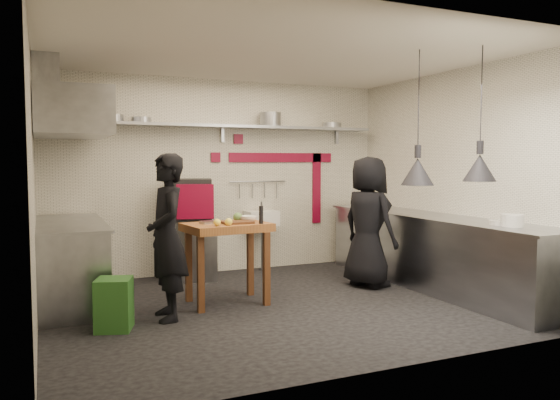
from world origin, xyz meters
name	(u,v)px	position (x,y,z in m)	size (l,w,h in m)	color
floor	(279,305)	(0.00, 0.00, 0.00)	(5.00, 5.00, 0.00)	black
ceiling	(279,53)	(0.00, 0.00, 2.80)	(5.00, 5.00, 0.00)	beige
wall_back	(222,176)	(0.00, 2.10, 1.40)	(5.00, 0.04, 2.80)	beige
wall_front	(390,190)	(0.00, -2.10, 1.40)	(5.00, 0.04, 2.80)	beige
wall_left	(33,185)	(-2.50, 0.00, 1.40)	(0.04, 4.20, 2.80)	beige
wall_right	(456,178)	(2.50, 0.00, 1.40)	(0.04, 4.20, 2.80)	beige
red_band_horiz	(282,158)	(0.95, 2.08, 1.68)	(1.70, 0.02, 0.14)	maroon
red_band_vert	(317,188)	(1.55, 2.08, 1.20)	(0.14, 0.02, 1.10)	maroon
red_tile_a	(238,139)	(0.25, 2.08, 1.95)	(0.14, 0.02, 0.14)	maroon
red_tile_b	(216,157)	(-0.10, 2.08, 1.68)	(0.14, 0.02, 0.14)	maroon
back_shelf	(225,126)	(0.00, 1.92, 2.12)	(4.60, 0.34, 0.04)	gray
shelf_bracket_left	(84,131)	(-1.90, 2.07, 2.02)	(0.04, 0.06, 0.24)	gray
shelf_bracket_mid	(222,134)	(0.00, 2.07, 2.02)	(0.04, 0.06, 0.24)	gray
shelf_bracket_right	(337,136)	(1.90, 2.07, 2.02)	(0.04, 0.06, 0.24)	gray
pan_far_left	(112,118)	(-1.55, 1.92, 2.19)	(0.30, 0.30, 0.09)	gray
pan_mid_left	(142,120)	(-1.18, 1.92, 2.18)	(0.26, 0.26, 0.07)	gray
stock_pot	(271,119)	(0.70, 1.92, 2.24)	(0.31, 0.31, 0.20)	gray
pan_right	(332,125)	(1.73, 1.92, 2.18)	(0.29, 0.29, 0.08)	gray
oven_stand	(193,250)	(-0.53, 1.76, 0.40)	(0.64, 0.59, 0.80)	gray
combi_oven	(190,200)	(-0.57, 1.77, 1.09)	(0.59, 0.55, 0.58)	black
oven_door	(195,202)	(-0.57, 1.46, 1.09)	(0.49, 0.03, 0.46)	maroon
oven_glass	(199,202)	(-0.52, 1.45, 1.09)	(0.33, 0.01, 0.34)	black
hand_sink	(262,218)	(0.55, 1.92, 0.78)	(0.46, 0.34, 0.22)	white
sink_tap	(262,206)	(0.55, 1.92, 0.96)	(0.03, 0.03, 0.14)	gray
sink_drain	(263,248)	(0.55, 1.88, 0.34)	(0.06, 0.06, 0.66)	gray
utensil_rail	(258,181)	(0.55, 2.06, 1.32)	(0.02, 0.02, 0.90)	gray
counter_right	(433,253)	(2.15, 0.00, 0.45)	(0.70, 3.80, 0.90)	gray
counter_right_top	(434,217)	(2.15, 0.00, 0.92)	(0.76, 3.90, 0.03)	gray
plate_stack	(512,220)	(2.12, -1.30, 1.00)	(0.23, 0.23, 0.13)	white
small_bowl_right	(499,223)	(2.10, -1.13, 0.96)	(0.20, 0.20, 0.05)	white
counter_left	(70,264)	(-2.15, 1.05, 0.45)	(0.70, 1.90, 0.90)	gray
counter_left_top	(69,223)	(-2.15, 1.05, 0.92)	(0.76, 2.00, 0.03)	gray
extractor_hood	(71,114)	(-2.10, 1.05, 2.15)	(0.78, 1.60, 0.50)	gray
hood_duct	(46,77)	(-2.35, 1.05, 2.55)	(0.28, 0.28, 0.50)	gray
green_bin	(114,304)	(-1.82, -0.20, 0.25)	(0.32, 0.32, 0.50)	#23561D
prep_table	(227,263)	(-0.52, 0.31, 0.46)	(0.92, 0.64, 0.92)	brown
cutting_board	(237,222)	(-0.42, 0.24, 0.93)	(0.34, 0.24, 0.03)	#542E18
pepper_mill	(261,215)	(-0.18, 0.10, 1.02)	(0.05, 0.05, 0.20)	black
lemon_a	(217,222)	(-0.70, 0.09, 0.96)	(0.08, 0.08, 0.08)	yellow
lemon_b	(229,222)	(-0.56, 0.10, 0.96)	(0.08, 0.08, 0.08)	yellow
veg_ball	(238,217)	(-0.34, 0.44, 0.97)	(0.11, 0.11, 0.11)	#567F3B
steel_tray	(209,222)	(-0.70, 0.37, 0.94)	(0.19, 0.13, 0.03)	gray
bowl	(248,218)	(-0.22, 0.40, 0.95)	(0.21, 0.21, 0.06)	white
heat_lamp_near	(418,118)	(1.27, -0.79, 2.08)	(0.35, 0.35, 1.44)	black
heat_lamp_far	(481,114)	(1.73, -1.22, 2.11)	(0.34, 0.34, 1.39)	black
chef_left	(167,237)	(-1.27, -0.04, 0.85)	(0.62, 0.41, 1.70)	black
chef_right	(368,222)	(1.43, 0.40, 0.84)	(0.82, 0.54, 1.68)	black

